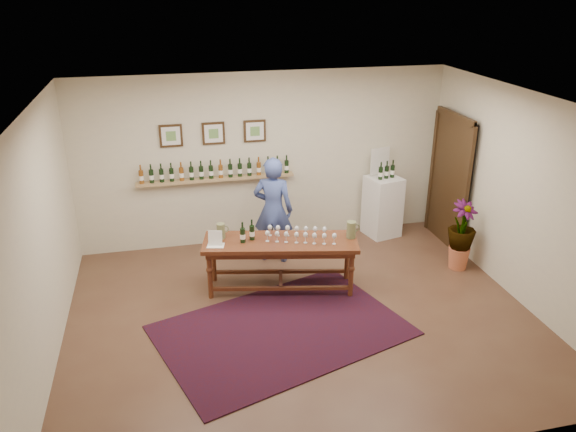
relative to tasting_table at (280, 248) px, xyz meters
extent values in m
plane|color=#4E3022|center=(0.12, -0.77, -0.64)|extent=(6.00, 6.00, 0.00)
plane|color=beige|center=(0.12, 1.73, 0.76)|extent=(6.00, 0.00, 6.00)
plane|color=beige|center=(0.12, -3.27, 0.76)|extent=(6.00, 0.00, 6.00)
plane|color=beige|center=(-2.88, -0.77, 0.76)|extent=(0.00, 5.00, 5.00)
plane|color=beige|center=(3.12, -0.77, 0.76)|extent=(0.00, 5.00, 5.00)
plane|color=silver|center=(0.12, -0.77, 2.16)|extent=(6.00, 6.00, 0.00)
cube|color=tan|center=(-0.68, 1.64, 0.51)|extent=(2.50, 0.16, 0.04)
cube|color=black|center=(3.06, 0.93, 0.41)|extent=(0.10, 1.00, 2.10)
cube|color=#312010|center=(3.01, 0.93, 0.41)|extent=(0.04, 1.12, 2.22)
cube|color=#312010|center=(-1.33, 1.70, 1.24)|extent=(0.35, 0.03, 0.35)
cube|color=silver|center=(-1.33, 1.69, 1.24)|extent=(0.28, 0.01, 0.28)
cube|color=#629249|center=(-1.33, 1.68, 1.24)|extent=(0.15, 0.00, 0.15)
cube|color=#312010|center=(-0.68, 1.70, 1.24)|extent=(0.35, 0.03, 0.35)
cube|color=silver|center=(-0.68, 1.69, 1.24)|extent=(0.28, 0.01, 0.28)
cube|color=#629249|center=(-0.68, 1.68, 1.24)|extent=(0.15, 0.00, 0.15)
cube|color=#312010|center=(-0.03, 1.70, 1.24)|extent=(0.35, 0.03, 0.35)
cube|color=silver|center=(-0.03, 1.69, 1.24)|extent=(0.28, 0.01, 0.28)
cube|color=#629249|center=(-0.03, 1.68, 1.24)|extent=(0.15, 0.00, 0.15)
cube|color=#430C0C|center=(-0.21, -1.04, -0.63)|extent=(3.44, 2.80, 0.02)
cube|color=#491F12|center=(0.00, 0.00, 0.08)|extent=(2.23, 1.11, 0.06)
cube|color=#491F12|center=(0.00, 0.00, 0.02)|extent=(2.09, 0.97, 0.10)
cylinder|color=#491F12|center=(-1.00, -0.04, -0.29)|extent=(0.08, 0.08, 0.70)
cylinder|color=#491F12|center=(0.90, -0.44, -0.29)|extent=(0.08, 0.08, 0.70)
cylinder|color=#491F12|center=(-0.90, 0.44, -0.29)|extent=(0.08, 0.08, 0.70)
cylinder|color=#491F12|center=(1.00, 0.04, -0.29)|extent=(0.08, 0.08, 0.70)
cube|color=#491F12|center=(-0.05, -0.24, -0.51)|extent=(1.91, 0.45, 0.05)
cube|color=#491F12|center=(0.05, 0.24, -0.51)|extent=(1.91, 0.45, 0.05)
cube|color=#491F12|center=(0.00, 0.00, -0.51)|extent=(0.15, 0.48, 0.05)
cube|color=silver|center=(-0.89, 0.06, 0.22)|extent=(0.26, 0.21, 0.21)
cube|color=white|center=(2.09, 1.42, -0.13)|extent=(0.62, 0.62, 1.03)
cube|color=silver|center=(2.05, 1.57, 0.64)|extent=(0.36, 0.10, 0.50)
cone|color=#C56741|center=(2.77, -0.01, -0.47)|extent=(0.32, 0.32, 0.34)
imported|color=#143217|center=(2.77, -0.01, -0.01)|extent=(0.61, 0.61, 0.59)
imported|color=#3C4E8E|center=(0.09, 0.91, 0.20)|extent=(0.72, 0.60, 1.67)
camera|label=1|loc=(-1.48, -6.85, 3.45)|focal=35.00mm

